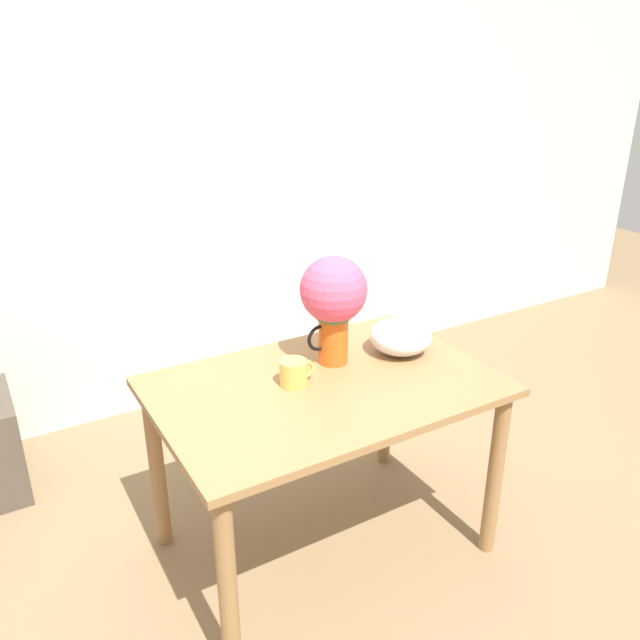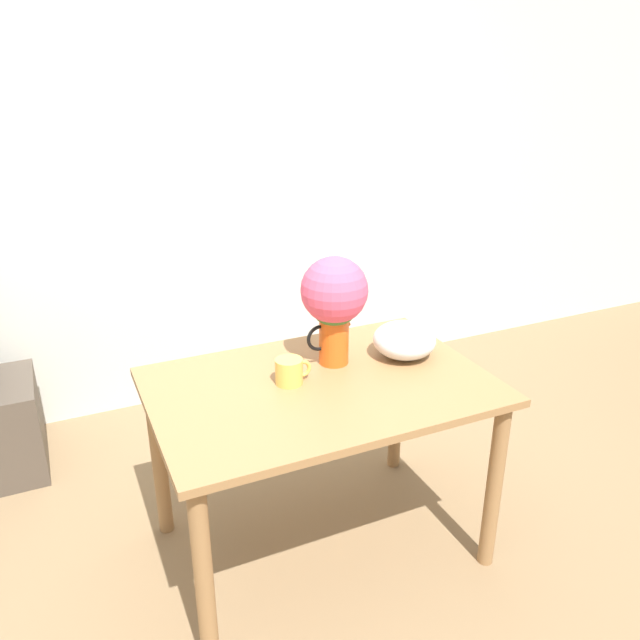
% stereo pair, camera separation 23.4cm
% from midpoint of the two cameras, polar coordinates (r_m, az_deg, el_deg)
% --- Properties ---
extents(ground_plane, '(12.00, 12.00, 0.00)m').
position_cam_midpoint_polar(ground_plane, '(2.53, -4.50, -23.99)').
color(ground_plane, '#7F6647').
extents(wall_back, '(8.00, 0.05, 2.60)m').
position_cam_midpoint_polar(wall_back, '(3.40, -18.29, 12.33)').
color(wall_back, silver).
rests_on(wall_back, ground_plane).
extents(table, '(1.23, 0.83, 0.75)m').
position_cam_midpoint_polar(table, '(2.34, -2.44, -8.19)').
color(table, olive).
rests_on(table, ground_plane).
extents(flower_vase, '(0.26, 0.26, 0.43)m').
position_cam_midpoint_polar(flower_vase, '(2.34, -1.63, 1.96)').
color(flower_vase, '#E05619').
rests_on(flower_vase, table).
extents(coffee_mug, '(0.14, 0.10, 0.10)m').
position_cam_midpoint_polar(coffee_mug, '(2.26, -5.34, -4.88)').
color(coffee_mug, gold).
rests_on(coffee_mug, table).
extents(white_bowl, '(0.25, 0.25, 0.14)m').
position_cam_midpoint_polar(white_bowl, '(2.50, 4.73, -1.56)').
color(white_bowl, silver).
rests_on(white_bowl, table).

